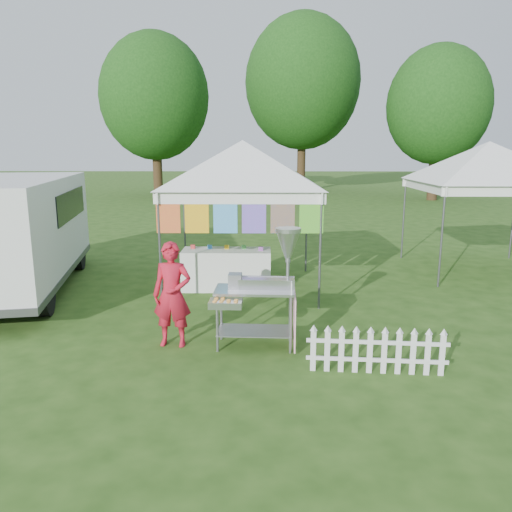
{
  "coord_description": "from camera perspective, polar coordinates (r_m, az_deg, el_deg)",
  "views": [
    {
      "loc": [
        0.41,
        -6.56,
        2.82
      ],
      "look_at": [
        0.29,
        1.48,
        1.1
      ],
      "focal_mm": 35.0,
      "sensor_mm": 36.0,
      "label": 1
    }
  ],
  "objects": [
    {
      "name": "cargo_van",
      "position": [
        11.18,
        -26.1,
        2.63
      ],
      "size": [
        3.17,
        5.77,
        2.27
      ],
      "rotation": [
        0.0,
        0.0,
        0.19
      ],
      "color": "silver",
      "rests_on": "ground"
    },
    {
      "name": "vendor",
      "position": [
        7.32,
        -9.56,
        -4.37
      ],
      "size": [
        0.59,
        0.41,
        1.54
      ],
      "primitive_type": "imported",
      "rotation": [
        0.0,
        0.0,
        -0.07
      ],
      "color": "red",
      "rests_on": "ground"
    },
    {
      "name": "tree_right",
      "position": [
        30.22,
        20.12,
        15.87
      ],
      "size": [
        5.6,
        5.6,
        8.42
      ],
      "color": "#341F12",
      "rests_on": "ground"
    },
    {
      "name": "canopy_main",
      "position": [
        10.06,
        -1.55,
        13.03
      ],
      "size": [
        4.24,
        4.24,
        3.45
      ],
      "color": "#59595E",
      "rests_on": "ground"
    },
    {
      "name": "display_table",
      "position": [
        10.26,
        -3.37,
        -1.53
      ],
      "size": [
        1.8,
        0.7,
        0.82
      ],
      "primitive_type": "cube",
      "color": "white",
      "rests_on": "ground"
    },
    {
      "name": "donut_cart",
      "position": [
        7.09,
        1.33,
        -2.58
      ],
      "size": [
        1.28,
        0.83,
        1.75
      ],
      "rotation": [
        0.0,
        0.0,
        -0.04
      ],
      "color": "gray",
      "rests_on": "ground"
    },
    {
      "name": "tree_left",
      "position": [
        31.37,
        -11.51,
        17.37
      ],
      "size": [
        6.4,
        6.4,
        9.53
      ],
      "color": "#341F12",
      "rests_on": "ground"
    },
    {
      "name": "ground",
      "position": [
        7.15,
        -2.57,
        -11.16
      ],
      "size": [
        120.0,
        120.0,
        0.0
      ],
      "primitive_type": "plane",
      "color": "#264714",
      "rests_on": "ground"
    },
    {
      "name": "tree_mid",
      "position": [
        34.92,
        5.37,
        19.14
      ],
      "size": [
        7.6,
        7.6,
        11.52
      ],
      "color": "#341F12",
      "rests_on": "ground"
    },
    {
      "name": "canopy_right",
      "position": [
        12.63,
        25.16,
        11.75
      ],
      "size": [
        4.24,
        4.24,
        3.45
      ],
      "color": "#59595E",
      "rests_on": "ground"
    },
    {
      "name": "picket_fence",
      "position": [
        6.66,
        13.65,
        -10.63
      ],
      "size": [
        1.8,
        0.16,
        0.56
      ],
      "rotation": [
        0.0,
        0.0,
        -0.07
      ],
      "color": "silver",
      "rests_on": "ground"
    }
  ]
}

